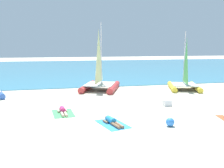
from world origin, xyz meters
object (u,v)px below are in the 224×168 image
Objects in this scene: sunbather_left at (63,111)px; towel_middle at (113,124)px; cooler_box at (167,103)px; sailboat_red at (100,80)px; towel_left at (63,113)px; sunbather_middle at (112,121)px; beach_ball at (170,122)px; sailboat_yellow at (184,81)px.

sunbather_left is 0.82× the size of towel_middle.
sailboat_red is at bearing 115.14° from cooler_box.
cooler_box is (6.38, 0.37, 0.17)m from towel_left.
sunbather_middle is at bearing 104.41° from towel_middle.
sunbather_left is at bearing 130.94° from towel_middle.
sailboat_red is 7.61m from sunbather_left.
sunbather_left is 3.13× the size of cooler_box.
towel_middle is 4.66× the size of beach_ball.
beach_ball is at bearing -60.62° from sailboat_red.
sailboat_red reaches higher than towel_left.
sailboat_yellow is 3.15× the size of sunbather_middle.
sailboat_red reaches higher than sailboat_yellow.
sunbather_middle reaches higher than towel_left.
sailboat_yellow is 6.51m from cooler_box.
sunbather_left is at bearing 143.83° from beach_ball.
towel_left is 3.31m from sunbather_middle.
sailboat_red reaches higher than towel_middle.
sailboat_yellow reaches higher than cooler_box.
beach_ball is at bearing -102.53° from sailboat_yellow.
towel_middle is 1.22× the size of sunbather_middle.
beach_ball reaches higher than towel_middle.
sunbather_middle is at bearing -116.11° from sailboat_yellow.
sunbather_left is at bearing -177.28° from cooler_box.
sailboat_yellow is 11.70m from sunbather_left.
sailboat_red is 10.41m from beach_ball.
sailboat_yellow reaches higher than sunbather_middle.
sailboat_red is at bearing 83.38° from towel_middle.
sunbather_middle is (-0.02, 0.06, 0.13)m from towel_middle.
sunbather_middle is at bearing -47.86° from towel_left.
cooler_box is (4.16, 2.82, 0.05)m from sunbather_middle.
towel_left is 6.39m from cooler_box.
towel_middle is 3.80× the size of cooler_box.
cooler_box is at bearing 3.32° from towel_left.
sailboat_yellow is 3.13× the size of sunbather_left.
beach_ball is (4.76, -3.42, 0.20)m from towel_left.
towel_left is 5.86m from beach_ball.
sailboat_red is 7.21m from cooler_box.
sunbather_left is 3.42m from towel_middle.
sailboat_red is at bearing 64.17° from towel_left.
sailboat_red is 3.62× the size of sunbather_middle.
cooler_box is at bearing 19.76° from sunbather_middle.
sailboat_red is 2.96× the size of towel_left.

